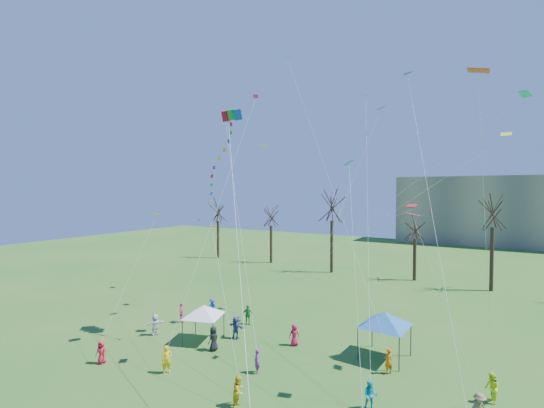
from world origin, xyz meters
The scene contains 6 objects.
bare_tree_row centered at (-0.09, 36.24, 7.52)m, with size 69.79×7.85×11.79m.
big_box_kite centered at (-6.51, 7.65, 13.13)m, with size 6.51×7.46×22.59m.
canopy_tent_white centered at (-7.62, 7.08, 2.42)m, with size 3.60×3.60×2.85m.
canopy_tent_blue centered at (5.39, 11.27, 2.78)m, with size 4.37×4.37×3.28m.
festival_crowd centered at (-1.17, 6.12, 0.85)m, with size 25.07×12.55×1.85m.
small_kites_aloft centered at (1.70, 10.94, 14.55)m, with size 29.91×20.41×31.75m.
Camera 1 is at (11.96, -15.46, 11.83)m, focal length 25.00 mm.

